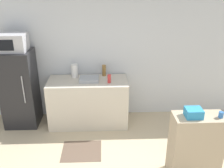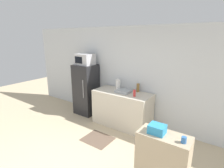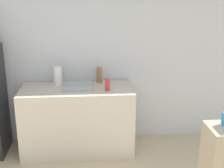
% 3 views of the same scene
% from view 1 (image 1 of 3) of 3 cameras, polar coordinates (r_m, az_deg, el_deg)
% --- Properties ---
extents(wall_back, '(8.00, 0.06, 2.60)m').
position_cam_1_polar(wall_back, '(5.06, -2.89, 6.41)').
color(wall_back, silver).
rests_on(wall_back, ground_plane).
extents(refrigerator, '(0.63, 0.59, 1.52)m').
position_cam_1_polar(refrigerator, '(5.17, -20.37, -1.06)').
color(refrigerator, '#232326').
rests_on(refrigerator, ground_plane).
extents(microwave, '(0.51, 0.42, 0.32)m').
position_cam_1_polar(microwave, '(4.89, -21.89, 8.82)').
color(microwave, '#BCBCC1').
rests_on(microwave, refrigerator).
extents(counter, '(1.54, 0.68, 0.93)m').
position_cam_1_polar(counter, '(5.01, -5.40, -4.14)').
color(counter, beige).
rests_on(counter, ground_plane).
extents(sink_basin, '(0.37, 0.32, 0.06)m').
position_cam_1_polar(sink_basin, '(4.81, -5.23, 1.16)').
color(sink_basin, '#9EA3A8').
rests_on(sink_basin, counter).
extents(bottle_tall, '(0.08, 0.08, 0.22)m').
position_cam_1_polar(bottle_tall, '(5.00, -1.83, 3.13)').
color(bottle_tall, olive).
rests_on(bottle_tall, counter).
extents(bottle_short, '(0.07, 0.07, 0.16)m').
position_cam_1_polar(bottle_short, '(4.67, -0.64, 1.23)').
color(bottle_short, red).
rests_on(bottle_short, counter).
extents(shelf_cabinet, '(0.72, 0.35, 1.01)m').
position_cam_1_polar(shelf_cabinet, '(3.93, 18.48, -13.29)').
color(shelf_cabinet, tan).
rests_on(shelf_cabinet, ground_plane).
extents(basket, '(0.22, 0.19, 0.12)m').
position_cam_1_polar(basket, '(3.58, 18.15, -6.28)').
color(basket, '#2D8EC6').
rests_on(basket, shelf_cabinet).
extents(jar, '(0.07, 0.07, 0.09)m').
position_cam_1_polar(jar, '(3.71, 23.66, -6.45)').
color(jar, '#336BB2').
rests_on(jar, shelf_cabinet).
extents(paper_towel_roll, '(0.13, 0.13, 0.26)m').
position_cam_1_polar(paper_towel_roll, '(4.97, -8.57, 2.98)').
color(paper_towel_roll, white).
rests_on(paper_towel_roll, counter).
extents(kitchen_rug, '(0.67, 0.57, 0.01)m').
position_cam_1_polar(kitchen_rug, '(4.49, -6.94, -14.92)').
color(kitchen_rug, brown).
rests_on(kitchen_rug, ground_plane).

